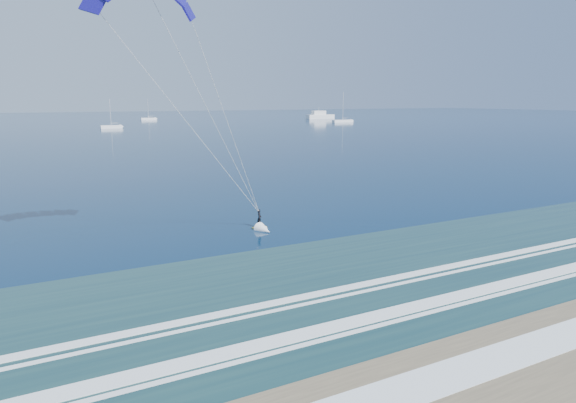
# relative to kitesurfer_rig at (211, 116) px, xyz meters

# --- Properties ---
(ground) EXTENTS (900.00, 900.00, 0.00)m
(ground) POSITION_rel_kitesurfer_rig_xyz_m (7.28, -21.66, -9.61)
(ground) COLOR #072945
(ground) RESTS_ON ground
(kitesurfer_rig) EXTENTS (15.79, 8.42, 19.09)m
(kitesurfer_rig) POSITION_rel_kitesurfer_rig_xyz_m (0.00, 0.00, 0.00)
(kitesurfer_rig) COLOR yellow
(kitesurfer_rig) RESTS_ON ground
(motor_yacht) EXTENTS (16.05, 4.28, 6.49)m
(motor_yacht) POSITION_rel_kitesurfer_rig_xyz_m (137.62, 206.79, -7.87)
(motor_yacht) COLOR white
(motor_yacht) RESTS_ON ground
(sailboat_2) EXTENTS (7.64, 2.40, 10.75)m
(sailboat_2) POSITION_rel_kitesurfer_rig_xyz_m (20.50, 164.79, -8.94)
(sailboat_2) COLOR white
(sailboat_2) RESTS_ON ground
(sailboat_3) EXTENTS (7.89, 2.40, 10.85)m
(sailboat_3) POSITION_rel_kitesurfer_rig_xyz_m (51.15, 235.77, -8.94)
(sailboat_3) COLOR white
(sailboat_3) RESTS_ON ground
(sailboat_4) EXTENTS (10.51, 2.40, 13.99)m
(sailboat_4) POSITION_rel_kitesurfer_rig_xyz_m (125.04, 166.15, -8.92)
(sailboat_4) COLOR white
(sailboat_4) RESTS_ON ground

